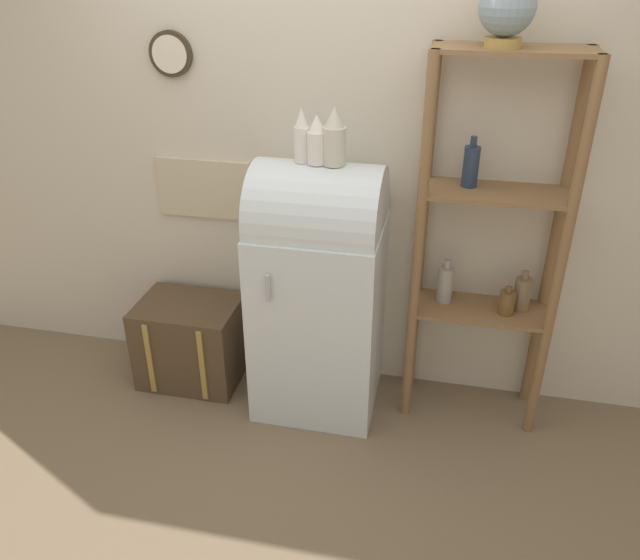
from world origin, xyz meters
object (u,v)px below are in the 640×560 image
at_px(vase_left, 302,137).
at_px(vase_center, 317,141).
at_px(refrigerator, 318,287).
at_px(vase_right, 334,138).
at_px(globe, 507,9).
at_px(suitcase_trunk, 191,341).

xyz_separation_m(vase_left, vase_center, (0.07, -0.01, -0.01)).
relative_size(refrigerator, vase_right, 5.17).
bearing_deg(refrigerator, globe, 5.25).
bearing_deg(suitcase_trunk, vase_center, -3.13).
height_order(vase_left, vase_center, vase_left).
bearing_deg(vase_center, vase_right, 3.74).
bearing_deg(vase_center, suitcase_trunk, 176.87).
bearing_deg(globe, vase_center, -174.18).
bearing_deg(vase_left, globe, 4.51).
relative_size(suitcase_trunk, vase_left, 2.23).
relative_size(suitcase_trunk, vase_center, 2.47).
relative_size(globe, vase_left, 1.07).
distance_m(refrigerator, vase_left, 0.78).
xyz_separation_m(refrigerator, vase_right, (0.08, -0.00, 0.78)).
bearing_deg(vase_right, globe, 6.06).
relative_size(suitcase_trunk, globe, 2.09).
bearing_deg(vase_left, suitcase_trunk, 177.53).
bearing_deg(suitcase_trunk, refrigerator, -2.49).
relative_size(refrigerator, globe, 5.07).
height_order(refrigerator, globe, globe).
distance_m(refrigerator, vase_right, 0.79).
height_order(suitcase_trunk, vase_center, vase_center).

